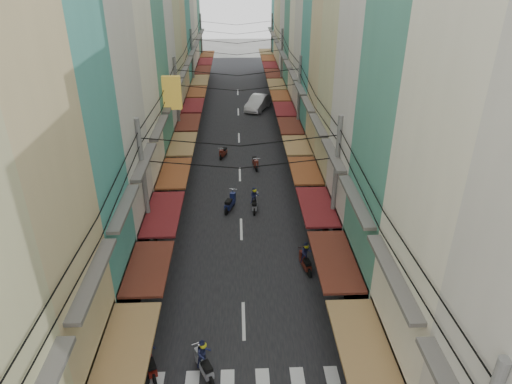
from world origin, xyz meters
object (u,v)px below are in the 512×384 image
object	(u,v)px
white_car	(258,109)
traffic_sign	(365,267)
bicycle	(381,333)
market_umbrella	(444,365)

from	to	relation	value
white_car	traffic_sign	size ratio (longest dim) A/B	2.08
white_car	traffic_sign	xyz separation A→B (m)	(3.64, -31.51, 1.89)
white_car	bicycle	distance (m)	34.08
market_umbrella	traffic_sign	xyz separation A→B (m)	(-1.22, 6.10, -0.22)
traffic_sign	market_umbrella	bearing A→B (deg)	-78.69
white_car	traffic_sign	bearing A→B (deg)	-61.59
bicycle	traffic_sign	world-z (taller)	traffic_sign
bicycle	market_umbrella	size ratio (longest dim) A/B	0.61
traffic_sign	white_car	bearing A→B (deg)	96.58
market_umbrella	traffic_sign	world-z (taller)	traffic_sign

